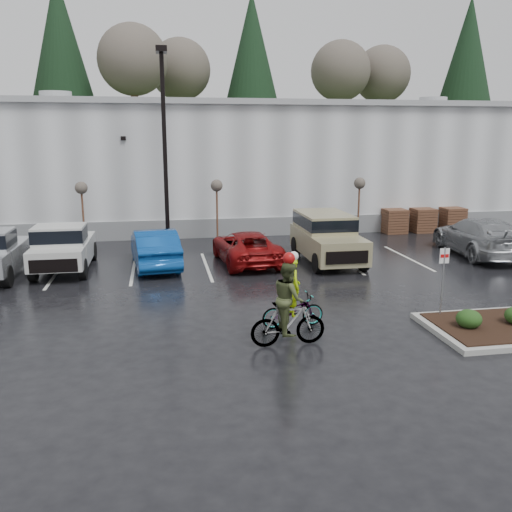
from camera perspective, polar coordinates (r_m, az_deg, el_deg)
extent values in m
plane|color=black|center=(15.63, 6.69, -7.68)|extent=(120.00, 120.00, 0.00)
cube|color=#A9ACAE|center=(36.31, -3.32, 9.70)|extent=(60.00, 15.00, 7.00)
cube|color=slate|center=(29.20, -1.46, 3.04)|extent=(60.00, 0.12, 1.00)
cube|color=#999B9E|center=(36.29, -3.39, 15.31)|extent=(60.50, 15.50, 0.30)
cube|color=#213717|center=(59.21, -6.04, 10.36)|extent=(80.00, 25.00, 6.00)
cylinder|color=black|center=(26.02, -9.56, 10.54)|extent=(0.20, 0.20, 9.00)
cube|color=black|center=(26.26, -9.95, 20.62)|extent=(0.50, 1.00, 0.25)
cylinder|color=#4C2D1E|center=(27.54, -17.71, 3.74)|extent=(0.10, 0.10, 2.80)
sphere|color=#4F4A3F|center=(27.36, -17.92, 6.84)|extent=(0.60, 0.60, 0.60)
cylinder|color=#4C2D1E|center=(27.45, -4.11, 4.29)|extent=(0.10, 0.10, 2.80)
sphere|color=#4F4A3F|center=(27.27, -4.16, 7.40)|extent=(0.60, 0.60, 0.60)
cylinder|color=#4C2D1E|center=(29.19, 10.74, 4.60)|extent=(0.10, 0.10, 2.80)
sphere|color=#4F4A3F|center=(29.02, 10.86, 7.54)|extent=(0.60, 0.60, 0.60)
cube|color=#4C2D1E|center=(31.17, 14.34, 3.59)|extent=(1.20, 1.20, 1.35)
cube|color=#4C2D1E|center=(31.91, 17.13, 3.63)|extent=(1.20, 1.20, 1.35)
cube|color=#4C2D1E|center=(32.77, 19.94, 3.66)|extent=(1.20, 1.20, 1.35)
ellipsoid|color=#173713|center=(16.24, 21.50, -6.18)|extent=(0.70, 0.70, 0.52)
cylinder|color=gray|center=(16.93, 19.02, -2.79)|extent=(0.05, 0.05, 2.20)
cube|color=white|center=(16.74, 19.23, 0.01)|extent=(0.30, 0.02, 0.45)
cube|color=red|center=(16.73, 19.24, 0.01)|extent=(0.26, 0.02, 0.10)
imported|color=#0D4091|center=(22.88, -10.61, 0.85)|extent=(2.21, 5.01, 1.60)
imported|color=maroon|center=(23.16, -1.03, 0.95)|extent=(2.68, 5.14, 1.38)
imported|color=#96999C|center=(26.70, 22.44, 1.93)|extent=(3.00, 6.15, 1.72)
imported|color=#3F3F44|center=(15.63, 3.90, -5.75)|extent=(1.88, 0.81, 0.96)
imported|color=#A0CD0B|center=(15.42, 3.94, -3.25)|extent=(0.46, 0.65, 1.68)
sphere|color=silver|center=(15.20, 3.99, -0.03)|extent=(0.28, 0.28, 0.28)
imported|color=#3F3F44|center=(14.25, 3.40, -7.10)|extent=(1.95, 0.65, 1.20)
imported|color=#3C4525|center=(14.03, 3.44, -4.42)|extent=(0.54, 0.94, 1.90)
sphere|color=#990C0C|center=(13.76, 3.50, -0.24)|extent=(0.31, 0.31, 0.31)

